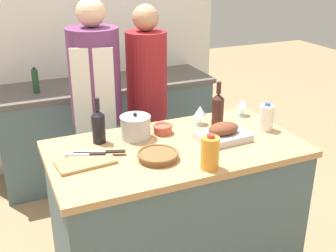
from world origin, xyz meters
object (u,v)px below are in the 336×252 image
object	(u,v)px
person_cook_aproned	(97,106)
wine_bottle_dark	(218,108)
cutting_board	(85,162)
wine_bottle_green	(98,125)
wine_glass_right	(200,111)
person_cook_guest	(147,101)
wicker_basket	(158,155)
juice_jug	(210,153)
stock_pot	(136,127)
milk_jug	(266,118)
wine_glass_left	(243,104)
knife_chef	(101,152)
mixing_bowl	(162,129)
roasting_pan	(223,134)
knife_paring	(86,154)
condiment_bottle_tall	(35,81)
condiment_bottle_short	(149,68)
condiment_bottle_extra	(82,73)

from	to	relation	value
person_cook_aproned	wine_bottle_dark	bearing A→B (deg)	-27.00
cutting_board	wine_bottle_green	size ratio (longest dim) A/B	1.17
wine_bottle_green	wine_glass_right	bearing A→B (deg)	0.96
wine_bottle_dark	person_cook_guest	xyz separation A→B (m)	(-0.24, 0.66, -0.13)
wicker_basket	juice_jug	distance (m)	0.30
stock_pot	milk_jug	xyz separation A→B (m)	(0.79, -0.21, 0.01)
wine_glass_left	wine_glass_right	size ratio (longest dim) A/B	0.98
wicker_basket	knife_chef	world-z (taller)	wicker_basket
cutting_board	stock_pot	distance (m)	0.42
wine_glass_left	knife_chef	distance (m)	1.07
wine_glass_right	knife_chef	size ratio (longest dim) A/B	0.45
wine_bottle_green	wicker_basket	bearing A→B (deg)	-55.72
wine_bottle_green	knife_chef	bearing A→B (deg)	-101.48
stock_pot	juice_jug	xyz separation A→B (m)	(0.22, -0.52, 0.02)
mixing_bowl	wine_glass_right	world-z (taller)	wine_glass_right
knife_chef	mixing_bowl	bearing A→B (deg)	18.94
stock_pot	knife_chef	bearing A→B (deg)	-149.88
roasting_pan	milk_jug	bearing A→B (deg)	5.54
roasting_pan	wicker_basket	distance (m)	0.46
cutting_board	milk_jug	xyz separation A→B (m)	(1.15, 0.00, 0.07)
milk_jug	wine_glass_left	bearing A→B (deg)	89.26
knife_paring	wine_glass_left	bearing A→B (deg)	10.15
person_cook_aproned	condiment_bottle_tall	bearing A→B (deg)	135.93
roasting_pan	milk_jug	xyz separation A→B (m)	(0.33, 0.03, 0.04)
condiment_bottle_tall	condiment_bottle_short	distance (m)	1.06
knife_chef	condiment_bottle_tall	world-z (taller)	condiment_bottle_tall
roasting_pan	juice_jug	bearing A→B (deg)	-131.37
condiment_bottle_short	wine_bottle_dark	bearing A→B (deg)	-93.11
cutting_board	person_cook_aproned	xyz separation A→B (m)	(0.28, 0.83, 0.00)
wine_glass_left	person_cook_aproned	distance (m)	1.04
knife_chef	person_cook_guest	distance (m)	0.97
knife_chef	person_cook_aproned	xyz separation A→B (m)	(0.18, 0.77, -0.01)
mixing_bowl	person_cook_aproned	xyz separation A→B (m)	(-0.25, 0.62, -0.02)
wine_glass_right	person_cook_guest	world-z (taller)	person_cook_guest
milk_jug	knife_chef	xyz separation A→B (m)	(-1.05, 0.06, -0.06)
wine_glass_left	condiment_bottle_extra	xyz separation A→B (m)	(-0.81, 1.34, -0.03)
milk_jug	wine_glass_right	distance (m)	0.42
wine_bottle_green	wine_bottle_dark	size ratio (longest dim) A/B	0.94
stock_pot	knife_paring	size ratio (longest dim) A/B	0.83
knife_chef	condiment_bottle_short	world-z (taller)	condiment_bottle_short
roasting_pan	wine_glass_left	xyz separation A→B (m)	(0.33, 0.31, 0.04)
juice_jug	mixing_bowl	bearing A→B (deg)	95.64
juice_jug	milk_jug	world-z (taller)	juice_jug
knife_paring	wine_bottle_green	bearing A→B (deg)	54.51
knife_chef	condiment_bottle_tall	distance (m)	1.44
juice_jug	person_cook_guest	bearing A→B (deg)	85.36
juice_jug	condiment_bottle_tall	distance (m)	1.91
condiment_bottle_short	stock_pot	bearing A→B (deg)	-114.07
condiment_bottle_tall	condiment_bottle_short	xyz separation A→B (m)	(1.05, 0.13, -0.03)
cutting_board	person_cook_guest	bearing A→B (deg)	51.45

